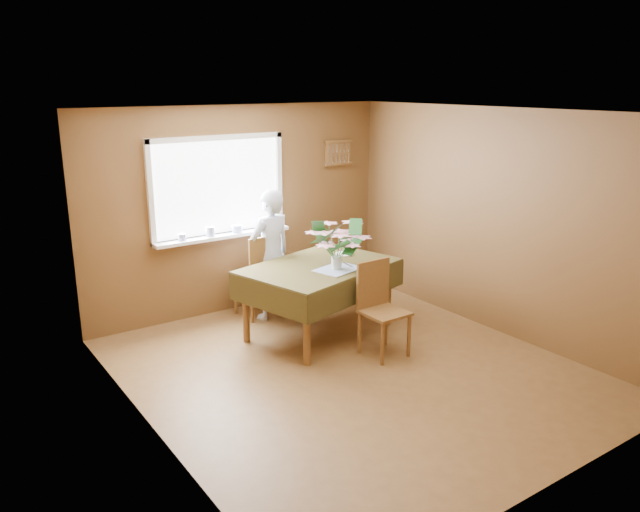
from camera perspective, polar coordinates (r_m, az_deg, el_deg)
floor at (r=6.29m, az=2.91°, el=-10.38°), size 4.50×4.50×0.00m
ceiling at (r=5.65m, az=3.26°, el=13.02°), size 4.50×4.50×0.00m
wall_back at (r=7.70m, az=-7.25°, el=4.26°), size 4.00×0.00×4.00m
wall_front at (r=4.38m, az=21.48°, el=-5.65°), size 4.00×0.00×4.00m
wall_left at (r=4.93m, az=-15.67°, el=-2.78°), size 0.00×4.50×4.50m
wall_right at (r=7.22m, az=15.76°, el=3.01°), size 0.00×4.50×4.50m
window_assembly at (r=7.50m, az=-9.09°, el=4.75°), size 1.72×0.20×1.22m
spoon_rack at (r=8.34m, az=1.68°, el=9.42°), size 0.44×0.05×0.33m
dining_table at (r=6.91m, az=-0.04°, el=-1.60°), size 1.89×1.51×0.81m
chair_far at (r=7.47m, az=-5.49°, el=-1.56°), size 0.47×0.47×1.02m
chair_near at (r=6.50m, az=5.46°, el=-4.41°), size 0.43×0.43×0.98m
seated_woman at (r=7.39m, az=-4.54°, el=0.12°), size 0.62×0.46×1.57m
flower_bouquet at (r=6.65m, az=1.54°, el=1.48°), size 0.58×0.58×0.50m
side_plate at (r=7.29m, az=2.20°, el=0.18°), size 0.24×0.24×0.01m
table_knife at (r=6.87m, az=2.50°, el=-0.77°), size 0.05×0.23×0.00m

